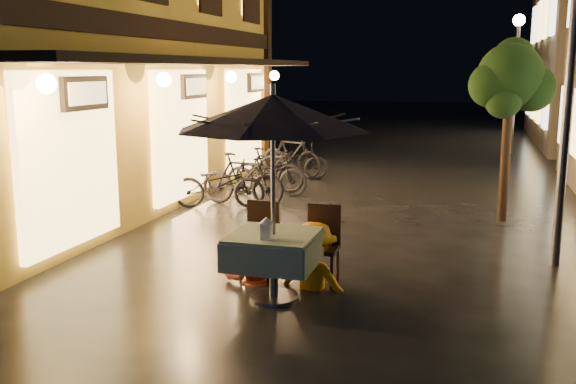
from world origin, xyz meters
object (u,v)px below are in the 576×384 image
(bicycle_0, at_px, (219,184))
(person_yellow, at_px, (314,224))
(table_lantern, at_px, (266,227))
(patio_umbrella, at_px, (273,113))
(cafe_table, at_px, (273,250))
(person_orange, at_px, (251,223))
(streetlamp_near, at_px, (572,45))

(bicycle_0, bearing_deg, person_yellow, -159.74)
(table_lantern, height_order, person_yellow, person_yellow)
(patio_umbrella, bearing_deg, cafe_table, 90.00)
(patio_umbrella, relative_size, bicycle_0, 1.41)
(person_orange, bearing_deg, person_yellow, 159.67)
(streetlamp_near, relative_size, table_lantern, 16.92)
(cafe_table, relative_size, patio_umbrella, 0.40)
(streetlamp_near, height_order, cafe_table, streetlamp_near)
(table_lantern, xyz_separation_m, person_orange, (-0.47, 0.82, -0.18))
(bicycle_0, bearing_deg, patio_umbrella, -166.60)
(person_yellow, bearing_deg, person_orange, 6.94)
(patio_umbrella, xyz_separation_m, person_orange, (-0.47, 0.57, -1.41))
(streetlamp_near, bearing_deg, cafe_table, -145.03)
(table_lantern, distance_m, person_orange, 0.96)
(table_lantern, bearing_deg, cafe_table, 90.00)
(cafe_table, height_order, person_yellow, person_yellow)
(cafe_table, xyz_separation_m, table_lantern, (0.00, -0.25, 0.33))
(streetlamp_near, xyz_separation_m, cafe_table, (-3.28, -2.29, -2.33))
(cafe_table, relative_size, person_orange, 0.67)
(person_orange, distance_m, bicycle_0, 4.36)
(patio_umbrella, bearing_deg, person_yellow, 58.26)
(person_yellow, relative_size, bicycle_0, 0.90)
(cafe_table, relative_size, bicycle_0, 0.57)
(table_lantern, xyz_separation_m, person_yellow, (0.34, 0.81, -0.14))
(streetlamp_near, bearing_deg, person_orange, -155.29)
(patio_umbrella, height_order, person_yellow, patio_umbrella)
(streetlamp_near, bearing_deg, patio_umbrella, -145.03)
(cafe_table, bearing_deg, streetlamp_near, 34.97)
(person_yellow, bearing_deg, table_lantern, 74.81)
(person_orange, bearing_deg, streetlamp_near, -174.72)
(person_yellow, bearing_deg, patio_umbrella, 66.11)
(person_orange, height_order, person_yellow, person_yellow)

